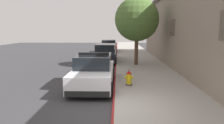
# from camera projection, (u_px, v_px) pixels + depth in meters

# --- Properties ---
(ground_plane) EXTENTS (34.65, 60.00, 0.20)m
(ground_plane) POSITION_uv_depth(u_px,v_px,m) (66.00, 66.00, 17.40)
(ground_plane) COLOR #353538
(sidewalk_pavement) EXTENTS (3.77, 60.00, 0.16)m
(sidewalk_pavement) POSITION_uv_depth(u_px,v_px,m) (140.00, 64.00, 17.21)
(sidewalk_pavement) COLOR #9E9991
(sidewalk_pavement) RESTS_ON ground
(curb_painted_edge) EXTENTS (0.08, 60.00, 0.16)m
(curb_painted_edge) POSITION_uv_depth(u_px,v_px,m) (116.00, 64.00, 17.26)
(curb_painted_edge) COLOR maroon
(curb_painted_edge) RESTS_ON ground
(police_cruiser) EXTENTS (1.94, 4.84, 1.68)m
(police_cruiser) POSITION_uv_depth(u_px,v_px,m) (94.00, 71.00, 10.62)
(police_cruiser) COLOR white
(police_cruiser) RESTS_ON ground
(parked_car_silver_ahead) EXTENTS (1.94, 4.84, 1.56)m
(parked_car_silver_ahead) POSITION_uv_depth(u_px,v_px,m) (105.00, 54.00, 18.68)
(parked_car_silver_ahead) COLOR black
(parked_car_silver_ahead) RESTS_ON ground
(parked_car_dark_far) EXTENTS (1.94, 4.84, 1.56)m
(parked_car_dark_far) POSITION_uv_depth(u_px,v_px,m) (109.00, 46.00, 26.69)
(parked_car_dark_far) COLOR maroon
(parked_car_dark_far) RESTS_ON ground
(fire_hydrant) EXTENTS (0.44, 0.40, 0.76)m
(fire_hydrant) POSITION_uv_depth(u_px,v_px,m) (129.00, 78.00, 10.22)
(fire_hydrant) COLOR #4C4C51
(fire_hydrant) RESTS_ON sidewalk_pavement
(street_tree) EXTENTS (3.27, 3.27, 5.03)m
(street_tree) POSITION_uv_depth(u_px,v_px,m) (137.00, 19.00, 15.88)
(street_tree) COLOR brown
(street_tree) RESTS_ON sidewalk_pavement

